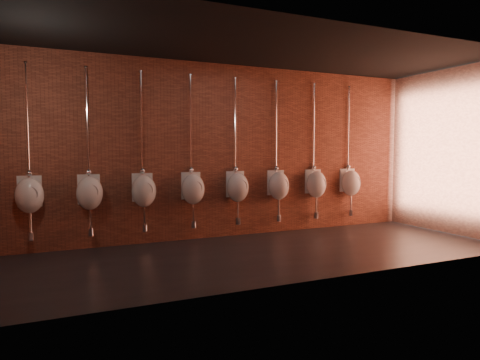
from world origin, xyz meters
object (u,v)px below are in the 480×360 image
object	(u,v)px
urinal_1	(90,192)
urinal_2	(144,190)
urinal_4	(238,187)
urinal_6	(316,184)
urinal_0	(29,195)
urinal_7	(351,182)
urinal_5	(279,185)
urinal_3	(193,188)

from	to	relation	value
urinal_1	urinal_2	xyz separation A→B (m)	(0.87, 0.00, 0.00)
urinal_4	urinal_2	bearing A→B (deg)	180.00
urinal_4	urinal_6	xyz separation A→B (m)	(1.74, 0.00, 0.00)
urinal_1	urinal_0	bearing A→B (deg)	180.00
urinal_6	urinal_0	bearing A→B (deg)	180.00
urinal_0	urinal_7	size ratio (longest dim) A/B	1.00
urinal_1	urinal_6	xyz separation A→B (m)	(4.35, 0.00, 0.00)
urinal_1	urinal_4	xyz separation A→B (m)	(2.61, 0.00, 0.00)
urinal_2	urinal_7	xyz separation A→B (m)	(4.35, 0.00, 0.00)
urinal_7	urinal_1	bearing A→B (deg)	180.00
urinal_4	urinal_7	bearing A→B (deg)	0.00
urinal_2	urinal_4	bearing A→B (deg)	0.00
urinal_1	urinal_5	world-z (taller)	same
urinal_1	urinal_2	bearing A→B (deg)	0.00
urinal_7	urinal_6	bearing A→B (deg)	180.00
urinal_4	urinal_5	world-z (taller)	same
urinal_3	urinal_7	world-z (taller)	same
urinal_2	urinal_5	bearing A→B (deg)	0.00
urinal_0	urinal_7	distance (m)	6.09
urinal_4	urinal_5	bearing A→B (deg)	0.00
urinal_1	urinal_6	bearing A→B (deg)	0.00
urinal_1	urinal_6	world-z (taller)	same
urinal_1	urinal_4	world-z (taller)	same
urinal_1	urinal_7	xyz separation A→B (m)	(5.22, 0.00, 0.00)
urinal_1	urinal_3	distance (m)	1.74
urinal_2	urinal_1	bearing A→B (deg)	180.00
urinal_0	urinal_4	distance (m)	3.48
urinal_1	urinal_6	size ratio (longest dim) A/B	1.00
urinal_2	urinal_7	size ratio (longest dim) A/B	1.00
urinal_3	urinal_6	world-z (taller)	same
urinal_0	urinal_4	bearing A→B (deg)	0.00
urinal_5	urinal_0	bearing A→B (deg)	180.00
urinal_6	urinal_7	world-z (taller)	same
urinal_7	urinal_4	bearing A→B (deg)	180.00
urinal_1	urinal_5	bearing A→B (deg)	0.00
urinal_1	urinal_3	xyz separation A→B (m)	(1.74, 0.00, 0.00)
urinal_4	urinal_7	size ratio (longest dim) A/B	1.00
urinal_0	urinal_7	xyz separation A→B (m)	(6.09, 0.00, 0.00)
urinal_2	urinal_7	bearing A→B (deg)	0.00
urinal_1	urinal_7	distance (m)	5.22
urinal_1	urinal_4	size ratio (longest dim) A/B	1.00
urinal_3	urinal_5	bearing A→B (deg)	0.00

